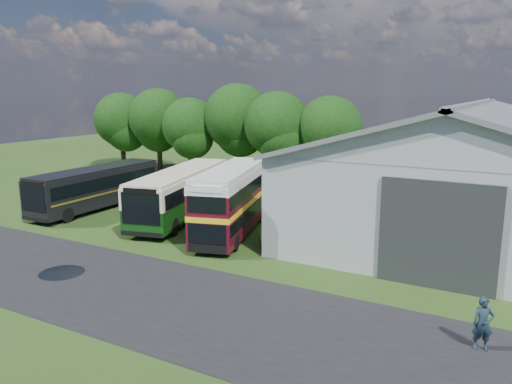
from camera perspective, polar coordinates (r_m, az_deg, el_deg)
The scene contains 17 objects.
ground at distance 27.72m, azimuth -14.50°, elevation -7.56°, with size 120.00×120.00×0.00m, color #213D13.
asphalt_road at distance 23.74m, azimuth -14.17°, elevation -10.84°, with size 60.00×8.00×0.02m, color black.
puddle at distance 26.86m, azimuth -21.30°, elevation -8.63°, with size 2.20×2.20×0.01m, color black.
storage_shed at distance 35.29m, azimuth 23.36°, elevation 2.90°, with size 18.80×24.80×8.15m.
tree_far_left at distance 59.58m, azimuth -15.13°, elevation 7.97°, with size 6.12×6.12×8.64m.
tree_left_a at distance 56.60m, azimuth -11.10°, elevation 8.30°, with size 6.46×6.46×9.12m.
tree_left_b at distance 52.76m, azimuth -7.57°, elevation 7.51°, with size 5.78×5.78×8.16m.
tree_mid at distance 51.01m, azimuth -2.14°, elevation 8.52°, with size 6.80×6.80×9.60m.
tree_right_a at distance 47.76m, azimuth 2.43°, elevation 7.71°, with size 6.26×6.26×8.83m.
tree_right_b at distance 46.51m, azimuth 8.44°, elevation 7.18°, with size 5.98×5.98×8.45m.
shrub_front at distance 29.28m, azimuth 1.81°, elevation -6.15°, with size 1.70×1.70×1.70m, color #194714.
shrub_mid at distance 30.99m, azimuth 3.51°, elevation -5.15°, with size 1.60×1.60×1.60m, color #194714.
shrub_back at distance 32.74m, azimuth 5.02°, elevation -4.26°, with size 1.80×1.80×1.80m, color #194714.
bus_green_single at distance 35.58m, azimuth -8.45°, elevation -0.04°, with size 5.82×12.70×3.41m.
bus_maroon_double at distance 31.16m, azimuth -2.75°, elevation -1.05°, with size 5.05×10.12×4.22m.
bus_dark_single at distance 39.79m, azimuth -17.75°, elevation 0.55°, with size 2.97×11.48×3.15m.
visitor_a at distance 19.50m, azimuth 24.50°, elevation -13.60°, with size 0.70×0.46×1.92m, color #172733.
Camera 1 is at (18.28, -18.83, 8.92)m, focal length 35.00 mm.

